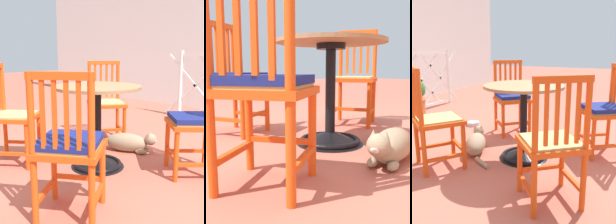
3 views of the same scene
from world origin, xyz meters
TOP-DOWN VIEW (x-y plane):
  - ground_plane at (0.00, 0.00)m, footprint 24.00×24.00m
  - cafe_table at (-0.12, 0.09)m, footprint 0.76×0.76m
  - orange_chair_by_planter at (-0.63, 0.73)m, footprint 0.56×0.56m
  - orange_chair_near_fence at (-0.75, -0.38)m, footprint 0.56×0.56m
  - orange_chair_facing_out at (0.34, -0.60)m, footprint 0.56×0.56m
  - orange_chair_tucked_in at (0.57, 0.55)m, footprint 0.57×0.57m
  - tabby_cat at (-0.17, 0.61)m, footprint 0.61×0.51m

SIDE VIEW (x-z plane):
  - ground_plane at x=0.00m, z-range 0.00..0.00m
  - tabby_cat at x=-0.17m, z-range -0.02..0.21m
  - cafe_table at x=-0.12m, z-range -0.08..0.65m
  - orange_chair_by_planter at x=-0.63m, z-range -0.02..0.89m
  - orange_chair_near_fence at x=-0.75m, z-range -0.02..0.89m
  - orange_chair_facing_out at x=0.34m, z-range -0.01..0.90m
  - orange_chair_tucked_in at x=0.57m, z-range -0.01..0.90m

